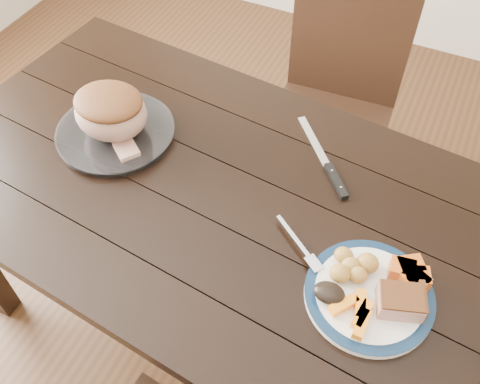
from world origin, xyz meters
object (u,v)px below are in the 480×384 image
at_px(dinner_plate, 369,296).
at_px(serving_platter, 116,133).
at_px(roast_joint, 111,113).
at_px(fork, 301,247).
at_px(chair_far, 335,99).
at_px(dining_table, 217,211).
at_px(pork_slice, 400,301).
at_px(carving_knife, 330,170).

relative_size(dinner_plate, serving_platter, 0.88).
relative_size(serving_platter, roast_joint, 1.59).
relative_size(fork, roast_joint, 0.76).
distance_m(chair_far, serving_platter, 0.85).
bearing_deg(dining_table, pork_slice, -15.28).
distance_m(roast_joint, carving_knife, 0.61).
distance_m(chair_far, roast_joint, 0.87).
relative_size(dining_table, carving_knife, 6.65).
bearing_deg(serving_platter, roast_joint, 90.00).
distance_m(fork, roast_joint, 0.63).
xyz_separation_m(chair_far, dinner_plate, (0.34, -0.87, 0.23)).
height_order(serving_platter, carving_knife, serving_platter).
distance_m(dining_table, dinner_plate, 0.48).
height_order(serving_platter, roast_joint, roast_joint).
distance_m(dining_table, carving_knife, 0.32).
distance_m(dining_table, pork_slice, 0.55).
height_order(dining_table, carving_knife, carving_knife).
bearing_deg(roast_joint, fork, -13.12).
height_order(dinner_plate, fork, fork).
xyz_separation_m(chair_far, pork_slice, (0.41, -0.88, 0.27)).
xyz_separation_m(pork_slice, roast_joint, (-0.86, 0.20, 0.04)).
xyz_separation_m(dinner_plate, fork, (-0.18, 0.05, 0.01)).
xyz_separation_m(chair_far, fork, (0.16, -0.82, 0.25)).
height_order(chair_far, pork_slice, chair_far).
height_order(chair_far, carving_knife, chair_far).
relative_size(dining_table, chair_far, 1.81).
height_order(serving_platter, fork, fork).
height_order(chair_far, roast_joint, chair_far).
height_order(pork_slice, roast_joint, roast_joint).
xyz_separation_m(dining_table, serving_platter, (-0.34, 0.06, 0.10)).
xyz_separation_m(fork, carving_knife, (-0.02, 0.27, -0.01)).
bearing_deg(fork, roast_joint, -157.66).
distance_m(dinner_plate, serving_platter, 0.82).
distance_m(serving_platter, pork_slice, 0.88).
xyz_separation_m(dining_table, fork, (0.27, -0.09, 0.11)).
bearing_deg(dining_table, fork, -17.80).
bearing_deg(dinner_plate, fork, 164.97).
bearing_deg(fork, dining_table, -162.34).
bearing_deg(dinner_plate, serving_platter, 166.45).
height_order(dining_table, pork_slice, pork_slice).
xyz_separation_m(chair_far, serving_platter, (-0.45, -0.68, 0.23)).
xyz_separation_m(dining_table, dinner_plate, (0.45, -0.14, 0.10)).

